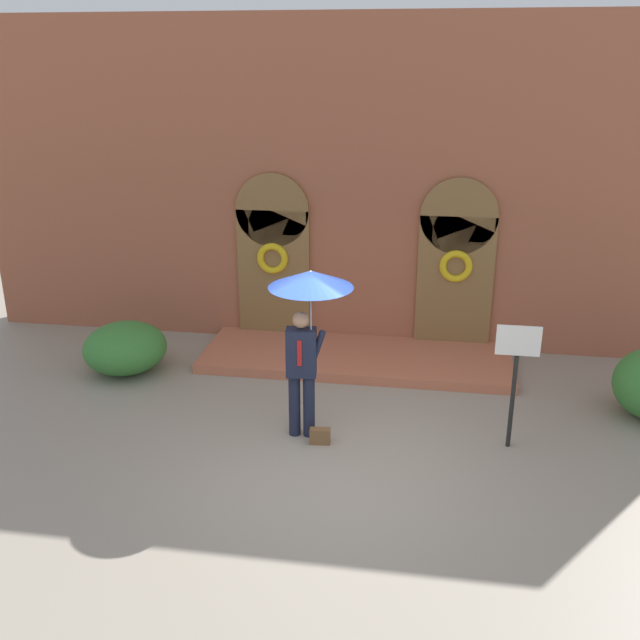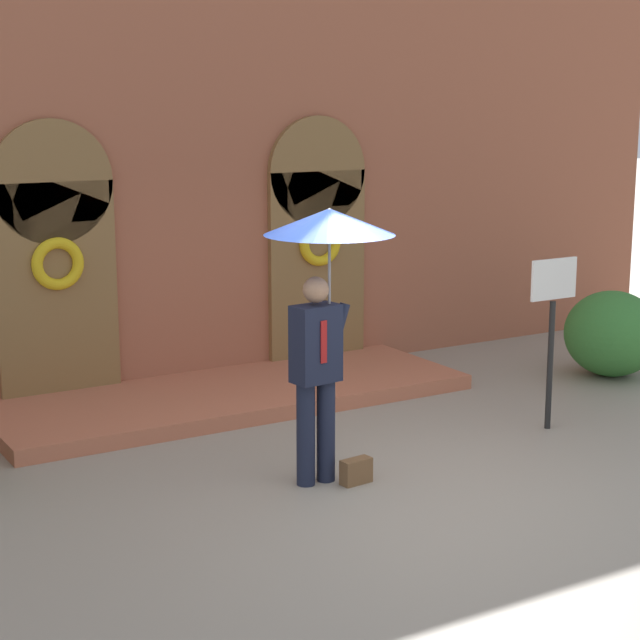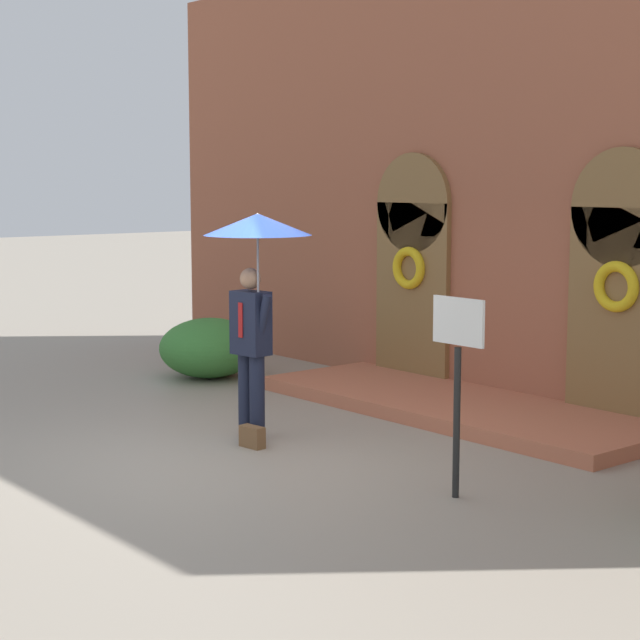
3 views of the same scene
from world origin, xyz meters
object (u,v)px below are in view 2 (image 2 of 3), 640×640
at_px(person_with_umbrella, 326,262).
at_px(sign_post, 552,315).
at_px(handbag, 356,471).
at_px(shrub_right, 612,334).

bearing_deg(person_with_umbrella, sign_post, 2.84).
xyz_separation_m(handbag, shrub_right, (4.59, 1.52, 0.40)).
bearing_deg(handbag, sign_post, 1.62).
relative_size(person_with_umbrella, handbag, 8.44).
bearing_deg(handbag, shrub_right, 12.38).
relative_size(person_with_umbrella, sign_post, 1.37).
distance_m(sign_post, shrub_right, 2.49).
bearing_deg(shrub_right, person_with_umbrella, -164.52).
bearing_deg(handbag, person_with_umbrella, 126.80).
height_order(person_with_umbrella, sign_post, person_with_umbrella).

